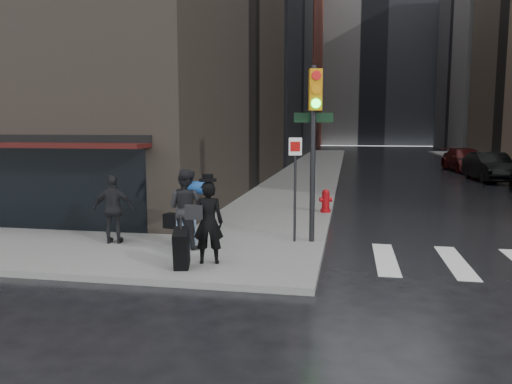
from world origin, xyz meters
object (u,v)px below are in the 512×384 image
at_px(man_greycoat, 114,209).
at_px(parked_car_3, 466,160).
at_px(man_jeans, 186,208).
at_px(parked_car_4, 458,156).
at_px(parked_car_2, 490,167).
at_px(man_overcoat, 203,226).
at_px(fire_hydrant, 326,202).
at_px(traffic_light, 312,130).

distance_m(man_greycoat, parked_car_3, 28.80).
relative_size(man_jeans, parked_car_4, 0.47).
relative_size(parked_car_2, parked_car_3, 0.91).
relative_size(man_overcoat, man_jeans, 1.02).
height_order(man_greycoat, fire_hydrant, man_greycoat).
bearing_deg(parked_car_2, man_jeans, -126.47).
bearing_deg(fire_hydrant, parked_car_2, 56.21).
height_order(man_overcoat, parked_car_3, man_overcoat).
distance_m(traffic_light, parked_car_2, 20.09).
height_order(parked_car_2, parked_car_4, parked_car_2).
xyz_separation_m(man_overcoat, man_greycoat, (-2.85, 1.52, 0.05)).
bearing_deg(man_greycoat, man_jeans, 167.31).
relative_size(man_jeans, traffic_light, 0.43).
bearing_deg(man_overcoat, fire_hydrant, -120.56).
xyz_separation_m(traffic_light, parked_car_3, (8.97, 24.13, -2.29)).
bearing_deg(man_greycoat, parked_car_2, -136.83).
bearing_deg(man_jeans, man_overcoat, 137.21).
bearing_deg(fire_hydrant, man_jeans, -118.79).
distance_m(parked_car_2, parked_car_3, 6.29).
xyz_separation_m(man_greycoat, parked_car_4, (14.73, 31.45, -0.32)).
distance_m(man_overcoat, fire_hydrant, 7.64).
bearing_deg(parked_car_4, traffic_light, -102.48).
bearing_deg(parked_car_4, man_jeans, -106.80).
distance_m(parked_car_3, parked_car_4, 6.33).
bearing_deg(man_greycoat, parked_car_3, -129.41).
height_order(man_jeans, fire_hydrant, man_jeans).
xyz_separation_m(man_overcoat, fire_hydrant, (2.34, 7.26, -0.48)).
height_order(man_greycoat, parked_car_2, man_greycoat).
bearing_deg(man_jeans, parked_car_4, -95.84).
xyz_separation_m(man_greycoat, fire_hydrant, (5.18, 5.74, -0.53)).
bearing_deg(parked_car_2, fire_hydrant, -127.95).
bearing_deg(parked_car_4, parked_car_2, -88.22).
height_order(man_overcoat, man_greycoat, man_overcoat).
distance_m(man_jeans, parked_car_4, 34.01).
distance_m(man_greycoat, parked_car_4, 34.73).
relative_size(traffic_light, parked_car_2, 0.91).
relative_size(man_overcoat, parked_car_3, 0.37).
distance_m(man_overcoat, man_greycoat, 3.23).
bearing_deg(traffic_light, man_jeans, -173.12).
bearing_deg(parked_car_4, man_greycoat, -109.88).
relative_size(man_overcoat, man_greycoat, 1.13).
xyz_separation_m(traffic_light, fire_hydrant, (0.16, 4.71, -2.57)).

